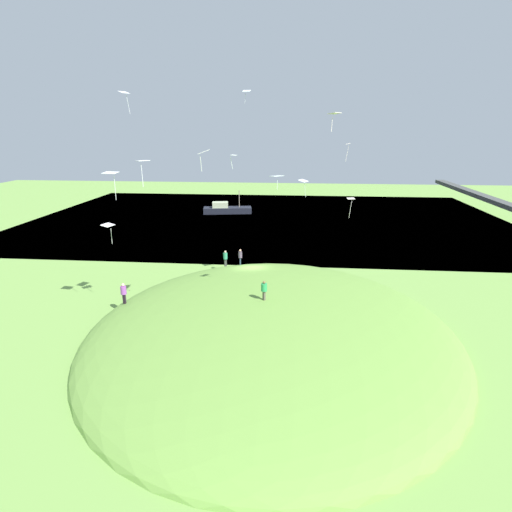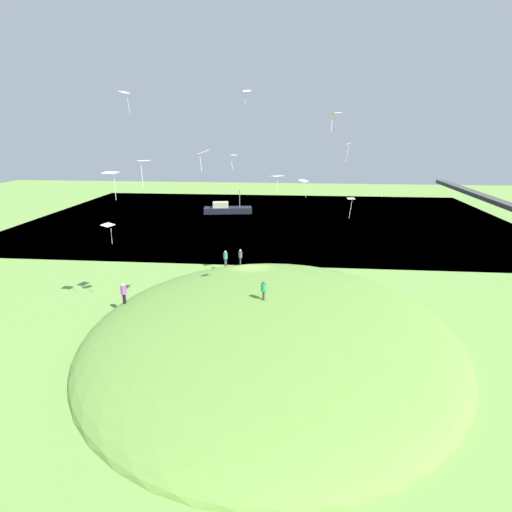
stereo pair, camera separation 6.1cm
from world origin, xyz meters
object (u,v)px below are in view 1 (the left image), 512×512
(person_on_hilltop, at_px, (124,291))
(kite_10, at_px, (124,93))
(kite_7, at_px, (351,200))
(boat_on_lake, at_px, (226,209))
(person_with_child, at_px, (240,255))
(kite_5, at_px, (348,146))
(kite_4, at_px, (246,91))
(person_near_shore, at_px, (225,257))
(kite_8, at_px, (111,174))
(kite_3, at_px, (334,114))
(kite_2, at_px, (108,226))
(kite_1, at_px, (203,153))
(kite_9, at_px, (142,162))
(kite_11, at_px, (233,156))
(person_watching_kites, at_px, (264,288))
(kite_0, at_px, (277,176))
(kite_6, at_px, (303,181))

(person_on_hilltop, relative_size, kite_10, 0.80)
(kite_7, distance_m, kite_10, 25.83)
(boat_on_lake, bearing_deg, kite_7, 110.08)
(boat_on_lake, distance_m, person_with_child, 33.78)
(boat_on_lake, distance_m, kite_5, 34.58)
(kite_4, bearing_deg, kite_5, 65.12)
(person_near_shore, xyz_separation_m, kite_8, (13.07, -5.83, 9.98))
(kite_3, distance_m, kite_5, 19.84)
(person_near_shore, bearing_deg, kite_2, 22.41)
(kite_1, relative_size, kite_4, 0.92)
(kite_1, xyz_separation_m, kite_4, (-24.32, 0.22, 5.85))
(kite_7, relative_size, kite_9, 1.14)
(kite_3, relative_size, kite_7, 0.56)
(kite_3, xyz_separation_m, kite_11, (-9.46, -7.83, -3.19))
(person_with_child, distance_m, kite_5, 16.83)
(person_near_shore, xyz_separation_m, kite_3, (13.76, 9.49, 13.92))
(kite_11, bearing_deg, kite_5, 131.53)
(person_on_hilltop, bearing_deg, kite_10, 125.02)
(boat_on_lake, relative_size, kite_7, 4.41)
(person_watching_kites, xyz_separation_m, kite_1, (1.27, -4.08, 10.21))
(kite_0, xyz_separation_m, kite_11, (0.31, -3.85, 1.76))
(kite_6, relative_size, kite_10, 0.88)
(kite_2, xyz_separation_m, kite_10, (-11.88, -2.36, 11.27))
(person_near_shore, relative_size, kite_10, 0.78)
(person_with_child, relative_size, kite_3, 1.50)
(kite_0, relative_size, kite_8, 0.68)
(kite_0, bearing_deg, kite_3, 22.14)
(person_watching_kites, relative_size, kite_1, 1.10)
(kite_1, distance_m, kite_2, 11.88)
(person_near_shore, bearing_deg, kite_9, 50.49)
(person_watching_kites, xyz_separation_m, kite_11, (-7.69, -3.34, 9.43))
(kite_8, bearing_deg, kite_9, 85.47)
(boat_on_lake, xyz_separation_m, kite_7, (32.01, 17.98, 7.21))
(person_watching_kites, height_order, kite_9, kite_9)
(person_with_child, height_order, kite_9, kite_9)
(kite_4, bearing_deg, person_near_shore, -5.87)
(person_watching_kites, bearing_deg, kite_4, -24.97)
(person_on_hilltop, height_order, kite_5, kite_5)
(kite_3, xyz_separation_m, kite_5, (-19.38, 3.37, -2.60))
(kite_0, relative_size, kite_5, 0.70)
(kite_7, xyz_separation_m, kite_11, (4.73, -11.19, 4.55))
(kite_3, height_order, kite_4, kite_4)
(kite_2, bearing_deg, boat_on_lake, 175.61)
(kite_3, bearing_deg, kite_10, -129.33)
(person_with_child, distance_m, kite_9, 17.17)
(kite_11, bearing_deg, kite_0, 94.65)
(kite_1, xyz_separation_m, kite_9, (0.00, -4.31, -0.68))
(person_on_hilltop, distance_m, kite_3, 21.41)
(boat_on_lake, relative_size, kite_9, 5.02)
(kite_8, height_order, kite_9, kite_9)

